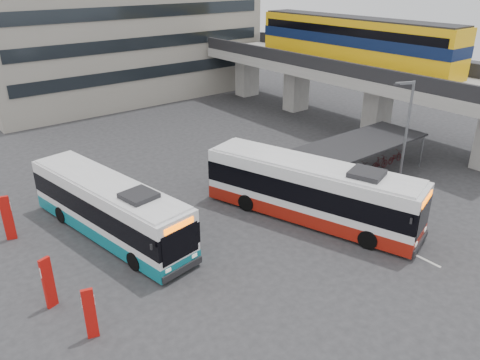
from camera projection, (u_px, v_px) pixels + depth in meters
ground at (306, 229)px, 26.48m from camera, size 120.00×120.00×0.00m
viaduct at (348, 57)px, 41.91m from camera, size 8.00×32.00×9.68m
bike_shelter at (361, 155)px, 32.81m from camera, size 10.00×4.00×2.54m
road_markings at (377, 236)px, 25.76m from camera, size 0.15×7.60×0.01m
bus_main at (310, 191)px, 26.94m from camera, size 6.45×12.92×3.75m
bus_teal at (109, 208)px, 25.31m from camera, size 4.39×11.97×3.47m
pedestrian at (153, 217)px, 26.10m from camera, size 0.40×0.60×1.60m
lamp_post at (404, 137)px, 27.58m from camera, size 1.28×0.68×7.70m
sign_totem_south at (90, 313)px, 18.23m from camera, size 0.49×0.28×2.30m
sign_totem_mid at (48, 282)px, 19.91m from camera, size 0.52×0.30×2.45m
sign_totem_north at (8, 217)px, 24.95m from camera, size 0.54×0.33×2.58m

